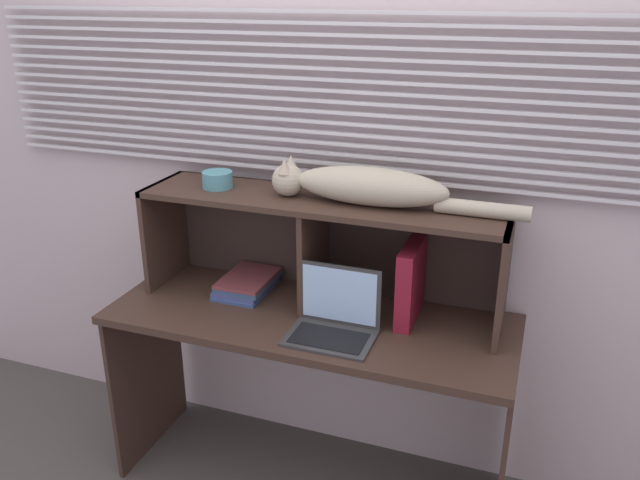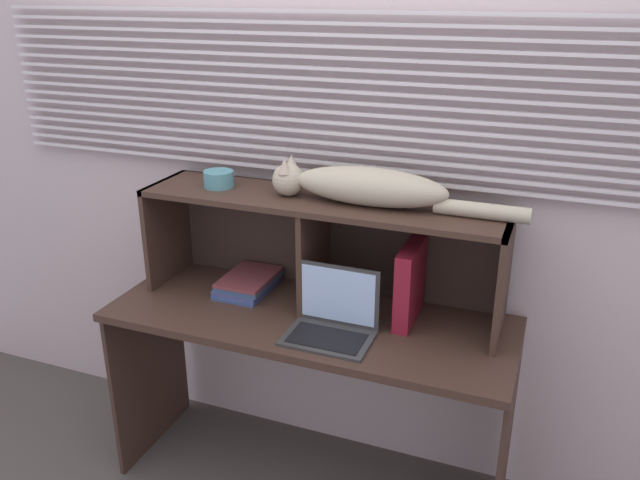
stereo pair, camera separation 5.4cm
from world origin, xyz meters
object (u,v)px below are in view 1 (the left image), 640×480
book_stack (247,283)px  small_basket (217,180)px  binder_upright (411,282)px  laptop (334,320)px  cat (365,186)px

book_stack → small_basket: 0.43m
binder_upright → book_stack: binder_upright is taller
binder_upright → laptop: bearing=-136.9°
laptop → book_stack: bearing=154.3°
cat → small_basket: (-0.58, 0.00, -0.03)m
laptop → binder_upright: 0.32m
cat → book_stack: 0.65m
laptop → small_basket: 0.70m
laptop → small_basket: bearing=159.0°
laptop → binder_upright: size_ratio=1.04×
laptop → small_basket: (-0.54, 0.21, 0.39)m
cat → binder_upright: (0.18, 0.00, -0.34)m
cat → laptop: size_ratio=3.03×
laptop → binder_upright: binder_upright is taller
book_stack → laptop: bearing=-25.7°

